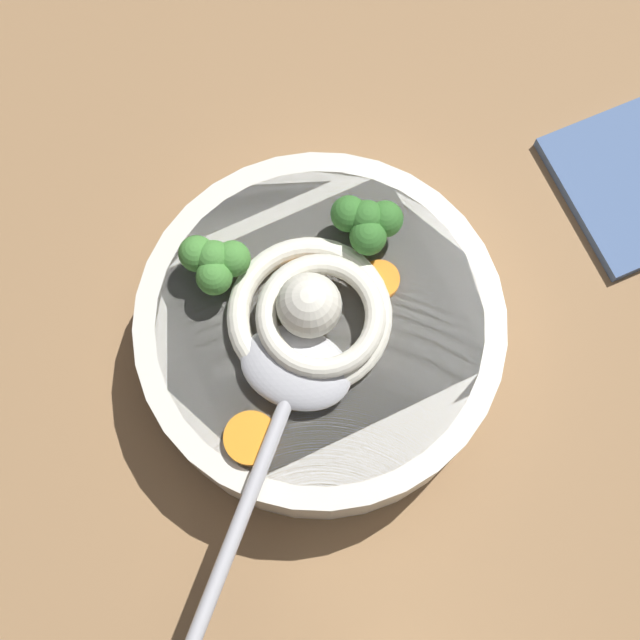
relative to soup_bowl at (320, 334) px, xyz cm
name	(u,v)px	position (x,y,z in cm)	size (l,w,h in cm)	color
table_slab	(368,397)	(2.79, -2.80, -4.88)	(99.74, 99.74, 4.24)	#936D47
soup_bowl	(320,334)	(0.00, 0.00, 0.00)	(20.34, 20.34, 5.35)	silver
noodle_pile	(312,313)	(-0.40, 0.03, 3.81)	(9.79, 9.59, 3.93)	silver
soup_spoon	(287,401)	(-1.98, -4.54, 3.38)	(9.99, 17.13, 1.60)	#B7B7BC
broccoli_floret_beside_noodles	(214,262)	(-5.45, 2.93, 4.49)	(3.85, 3.31, 3.04)	#7A9E60
broccoli_floret_near_spoon	(367,222)	(2.79, 4.74, 4.53)	(3.93, 3.38, 3.11)	#7A9E60
carrot_slice_left	(304,275)	(-0.74, 2.54, 2.91)	(2.01, 2.01, 0.64)	orange
carrot_slice_rear	(251,438)	(-3.93, -6.29, 2.88)	(2.82, 2.82, 0.59)	orange
carrot_slice_right	(380,280)	(3.38, 2.03, 2.85)	(2.18, 2.18, 0.53)	orange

